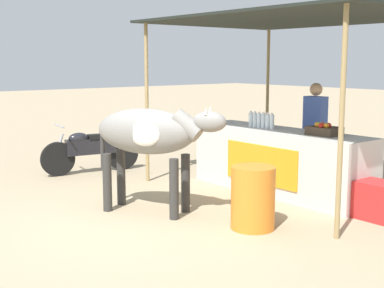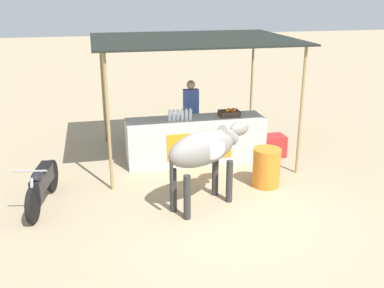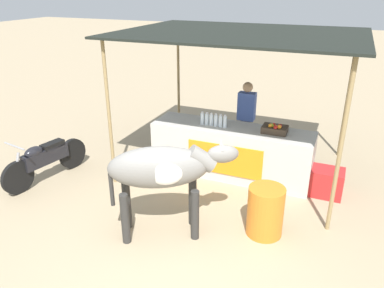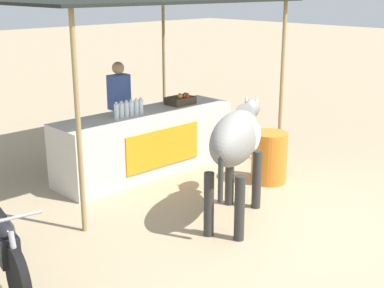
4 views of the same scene
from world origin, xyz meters
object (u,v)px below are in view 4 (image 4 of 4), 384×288
stall_counter (146,142)px  motorcycle_parked (0,242)px  vendor_behind_counter (120,110)px  cooler_box (227,137)px  water_barrel (269,157)px  fruit_crate (181,100)px  cow (237,140)px

stall_counter → motorcycle_parked: (-3.10, -1.56, -0.05)m
vendor_behind_counter → motorcycle_parked: vendor_behind_counter is taller
cooler_box → water_barrel: 1.68m
stall_counter → water_barrel: (1.03, -1.61, -0.10)m
fruit_crate → motorcycle_parked: fruit_crate is taller
cow → water_barrel: bearing=21.9°
fruit_crate → water_barrel: 1.80m
fruit_crate → water_barrel: (0.25, -1.65, -0.65)m
stall_counter → vendor_behind_counter: vendor_behind_counter is taller
cooler_box → motorcycle_parked: size_ratio=0.34×
stall_counter → cooler_box: (1.74, -0.10, -0.24)m
fruit_crate → cooler_box: bearing=-8.2°
fruit_crate → cooler_box: (0.97, -0.14, -0.79)m
stall_counter → vendor_behind_counter: size_ratio=1.82×
stall_counter → motorcycle_parked: stall_counter is taller
cow → motorcycle_parked: cow is taller
motorcycle_parked → stall_counter: bearing=26.7°
stall_counter → water_barrel: stall_counter is taller
stall_counter → cow: (-0.33, -2.16, 0.55)m
water_barrel → motorcycle_parked: 4.13m
water_barrel → cow: 1.60m
cooler_box → vendor_behind_counter: bearing=153.2°
vendor_behind_counter → water_barrel: vendor_behind_counter is taller
stall_counter → cooler_box: bearing=-3.2°
cow → vendor_behind_counter: bearing=82.4°
fruit_crate → vendor_behind_counter: bearing=135.1°
vendor_behind_counter → cooler_box: size_ratio=2.75×
cooler_box → cow: cow is taller
water_barrel → motorcycle_parked: bearing=179.2°
cooler_box → cow: 3.03m
vendor_behind_counter → water_barrel: bearing=-67.8°
vendor_behind_counter → cow: (-0.39, -2.91, 0.18)m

